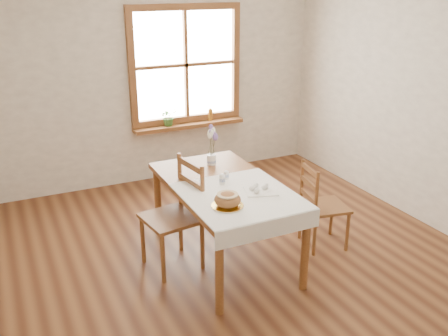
# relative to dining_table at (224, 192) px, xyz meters

# --- Properties ---
(ground) EXTENTS (5.00, 5.00, 0.00)m
(ground) POSITION_rel_dining_table_xyz_m (0.00, -0.30, -0.66)
(ground) COLOR brown
(ground) RESTS_ON ground
(room_walls) EXTENTS (4.60, 5.10, 2.65)m
(room_walls) POSITION_rel_dining_table_xyz_m (0.00, -0.30, 1.04)
(room_walls) COLOR white
(room_walls) RESTS_ON ground
(window) EXTENTS (1.46, 0.08, 1.46)m
(window) POSITION_rel_dining_table_xyz_m (0.50, 2.17, 0.79)
(window) COLOR brown
(window) RESTS_ON ground
(window_sill) EXTENTS (1.46, 0.20, 0.05)m
(window_sill) POSITION_rel_dining_table_xyz_m (0.50, 2.10, 0.03)
(window_sill) COLOR brown
(window_sill) RESTS_ON ground
(dining_table) EXTENTS (0.90, 1.60, 0.75)m
(dining_table) POSITION_rel_dining_table_xyz_m (0.00, 0.00, 0.00)
(dining_table) COLOR brown
(dining_table) RESTS_ON ground
(table_linen) EXTENTS (0.91, 0.99, 0.01)m
(table_linen) POSITION_rel_dining_table_xyz_m (0.00, -0.30, 0.09)
(table_linen) COLOR white
(table_linen) RESTS_ON dining_table
(chair_left) EXTENTS (0.55, 0.53, 0.99)m
(chair_left) POSITION_rel_dining_table_xyz_m (-0.48, 0.08, -0.17)
(chair_left) COLOR brown
(chair_left) RESTS_ON ground
(chair_right) EXTENTS (0.48, 0.47, 0.85)m
(chair_right) POSITION_rel_dining_table_xyz_m (0.98, -0.19, -0.24)
(chair_right) COLOR brown
(chair_right) RESTS_ON ground
(bread_plate) EXTENTS (0.31, 0.31, 0.01)m
(bread_plate) POSITION_rel_dining_table_xyz_m (-0.19, -0.46, 0.10)
(bread_plate) COLOR silver
(bread_plate) RESTS_ON table_linen
(bread_loaf) EXTENTS (0.21, 0.21, 0.12)m
(bread_loaf) POSITION_rel_dining_table_xyz_m (-0.19, -0.46, 0.17)
(bread_loaf) COLOR #A5653A
(bread_loaf) RESTS_ON bread_plate
(egg_napkin) EXTENTS (0.32, 0.30, 0.01)m
(egg_napkin) POSITION_rel_dining_table_xyz_m (0.20, -0.31, 0.10)
(egg_napkin) COLOR white
(egg_napkin) RESTS_ON table_linen
(eggs) EXTENTS (0.25, 0.24, 0.04)m
(eggs) POSITION_rel_dining_table_xyz_m (0.20, -0.31, 0.13)
(eggs) COLOR silver
(eggs) RESTS_ON egg_napkin
(salt_shaker) EXTENTS (0.06, 0.06, 0.10)m
(salt_shaker) POSITION_rel_dining_table_xyz_m (-0.03, -0.03, 0.15)
(salt_shaker) COLOR silver
(salt_shaker) RESTS_ON table_linen
(pepper_shaker) EXTENTS (0.05, 0.05, 0.08)m
(pepper_shaker) POSITION_rel_dining_table_xyz_m (0.06, 0.07, 0.14)
(pepper_shaker) COLOR silver
(pepper_shaker) RESTS_ON table_linen
(flower_vase) EXTENTS (0.11, 0.11, 0.10)m
(flower_vase) POSITION_rel_dining_table_xyz_m (0.10, 0.49, 0.13)
(flower_vase) COLOR silver
(flower_vase) RESTS_ON dining_table
(lavender_bouquet) EXTENTS (0.16, 0.16, 0.29)m
(lavender_bouquet) POSITION_rel_dining_table_xyz_m (0.10, 0.49, 0.33)
(lavender_bouquet) COLOR #735699
(lavender_bouquet) RESTS_ON flower_vase
(potted_plant) EXTENTS (0.22, 0.24, 0.18)m
(potted_plant) POSITION_rel_dining_table_xyz_m (0.23, 2.10, 0.14)
(potted_plant) COLOR #3A6A2A
(potted_plant) RESTS_ON window_sill
(amber_bottle) EXTENTS (0.06, 0.06, 0.16)m
(amber_bottle) POSITION_rel_dining_table_xyz_m (0.80, 2.10, 0.13)
(amber_bottle) COLOR #B17020
(amber_bottle) RESTS_ON window_sill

